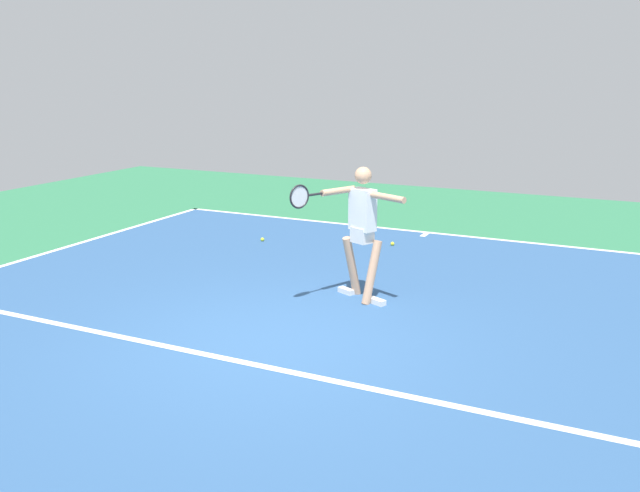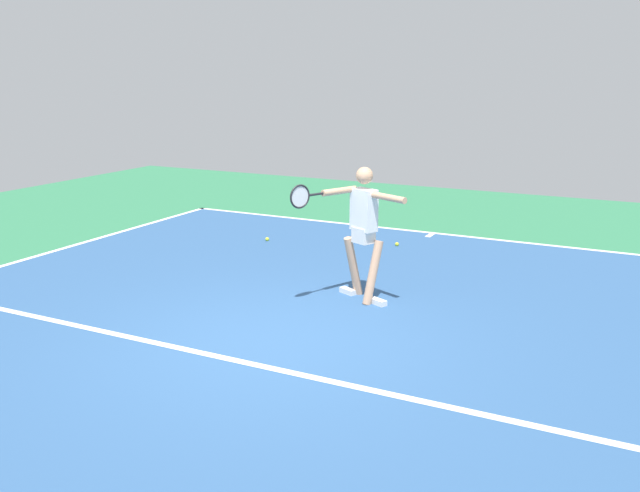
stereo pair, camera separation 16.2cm
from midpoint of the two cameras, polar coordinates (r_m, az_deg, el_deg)
ground_plane at (r=7.57m, az=-3.62°, el=-8.01°), size 21.73×21.73×0.00m
court_surface at (r=7.57m, az=-3.62°, el=-7.99°), size 10.49×11.83×0.00m
court_line_baseline_near at (r=12.74m, az=9.78°, el=1.08°), size 10.49×0.10×0.01m
court_line_service at (r=7.12m, az=-6.00°, el=-9.54°), size 7.87×0.10×0.01m
court_line_centre_mark at (r=12.56m, az=9.51°, el=0.89°), size 0.10×0.30×0.01m
tennis_player at (r=8.67m, az=4.04°, el=1.76°), size 1.24×1.12×1.74m
tennis_ball_by_sideline at (r=12.00m, az=-4.04°, el=0.58°), size 0.07×0.07×0.07m
tennis_ball_near_player at (r=11.70m, az=6.82°, el=0.16°), size 0.07×0.07×0.07m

